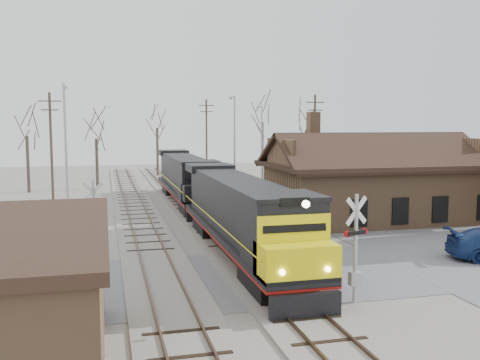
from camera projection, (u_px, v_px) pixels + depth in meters
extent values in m
plane|color=gray|center=(260.00, 276.00, 24.80)|extent=(140.00, 140.00, 0.00)
cube|color=slate|center=(260.00, 276.00, 24.80)|extent=(60.00, 9.00, 0.03)
cube|color=gray|center=(202.00, 219.00, 39.25)|extent=(3.40, 90.00, 0.12)
cube|color=#473323|center=(193.00, 218.00, 39.07)|extent=(0.08, 90.00, 0.14)
cube|color=#473323|center=(212.00, 217.00, 39.42)|extent=(0.08, 90.00, 0.14)
cube|color=gray|center=(140.00, 222.00, 38.16)|extent=(3.40, 90.00, 0.12)
cube|color=#473323|center=(130.00, 221.00, 37.97)|extent=(0.08, 90.00, 0.14)
cube|color=#473323|center=(151.00, 220.00, 38.32)|extent=(0.08, 90.00, 0.14)
cube|color=#876346|center=(371.00, 193.00, 39.09)|extent=(14.00, 8.00, 4.00)
cube|color=black|center=(372.00, 164.00, 38.87)|extent=(15.20, 9.20, 0.30)
cube|color=black|center=(388.00, 152.00, 36.54)|extent=(15.00, 4.71, 2.66)
cube|color=black|center=(358.00, 149.00, 40.98)|extent=(15.00, 4.71, 2.66)
cube|color=#876346|center=(313.00, 127.00, 39.05)|extent=(0.80, 0.80, 2.20)
cube|color=black|center=(275.00, 279.00, 22.48)|extent=(2.41, 3.85, 0.96)
cube|color=black|center=(216.00, 225.00, 34.54)|extent=(2.41, 3.85, 0.96)
cube|color=black|center=(239.00, 232.00, 28.43)|extent=(2.89, 19.24, 0.34)
cube|color=maroon|center=(239.00, 236.00, 28.45)|extent=(2.91, 19.24, 0.12)
cube|color=black|center=(234.00, 201.00, 29.43)|extent=(2.50, 13.95, 2.69)
cube|color=black|center=(283.00, 230.00, 21.41)|extent=(2.89, 2.69, 2.69)
cube|color=#FFEC0D|center=(296.00, 260.00, 19.92)|extent=(2.89, 1.73, 1.35)
cube|color=black|center=(305.00, 306.00, 19.14)|extent=(2.69, 0.25, 0.96)
cylinder|color=#FFF2CC|center=(306.00, 204.00, 18.83)|extent=(0.27, 0.10, 0.27)
cube|color=black|center=(197.00, 208.00, 41.51)|extent=(2.41, 3.85, 0.96)
cube|color=black|center=(176.00, 189.00, 53.57)|extent=(2.41, 3.85, 0.96)
cube|color=black|center=(185.00, 189.00, 47.46)|extent=(2.89, 19.24, 0.34)
cube|color=maroon|center=(185.00, 191.00, 47.48)|extent=(2.91, 19.24, 0.12)
cube|color=black|center=(183.00, 171.00, 48.46)|extent=(2.50, 13.95, 2.69)
cube|color=black|center=(199.00, 180.00, 40.44)|extent=(2.89, 2.69, 2.69)
cube|color=black|center=(203.00, 194.00, 38.95)|extent=(2.89, 1.73, 1.35)
cube|color=black|center=(205.00, 215.00, 38.17)|extent=(2.69, 0.25, 0.96)
cylinder|color=#A5A8AD|center=(356.00, 249.00, 20.93)|extent=(0.15, 0.15, 4.33)
cube|color=silver|center=(356.00, 211.00, 20.77)|extent=(1.08, 0.43, 1.13)
cube|color=silver|center=(356.00, 211.00, 20.77)|extent=(1.08, 0.43, 1.13)
cube|color=black|center=(356.00, 233.00, 20.86)|extent=(0.97, 0.48, 0.16)
cylinder|color=#B20C0C|center=(347.00, 234.00, 20.58)|extent=(0.27, 0.17, 0.26)
cylinder|color=#B20C0C|center=(365.00, 231.00, 21.13)|extent=(0.27, 0.17, 0.26)
cube|color=#A5A8AD|center=(355.00, 279.00, 21.05)|extent=(0.43, 0.32, 0.54)
cylinder|color=#A5A8AD|center=(94.00, 221.00, 27.36)|extent=(0.15, 0.15, 4.21)
cube|color=silver|center=(93.00, 192.00, 27.20)|extent=(1.09, 0.21, 1.10)
cube|color=silver|center=(93.00, 192.00, 27.20)|extent=(1.09, 0.21, 1.10)
cube|color=black|center=(94.00, 208.00, 27.29)|extent=(0.96, 0.30, 0.16)
cylinder|color=#B20C0C|center=(103.00, 208.00, 27.33)|extent=(0.26, 0.12, 0.25)
cylinder|color=#B20C0C|center=(84.00, 209.00, 27.25)|extent=(0.26, 0.12, 0.25)
cube|color=#A5A8AD|center=(95.00, 243.00, 27.48)|extent=(0.42, 0.32, 0.53)
cylinder|color=#A5A8AD|center=(66.00, 154.00, 37.48)|extent=(0.18, 0.18, 9.84)
cylinder|color=#A5A8AD|center=(65.00, 86.00, 37.84)|extent=(0.12, 1.80, 0.12)
cube|color=#A5A8AD|center=(65.00, 88.00, 38.62)|extent=(0.25, 0.50, 0.12)
cylinder|color=#A5A8AD|center=(235.00, 148.00, 48.94)|extent=(0.18, 0.18, 9.60)
cylinder|color=#A5A8AD|center=(232.00, 97.00, 49.32)|extent=(0.12, 1.80, 0.12)
cube|color=#A5A8AD|center=(230.00, 98.00, 50.10)|extent=(0.25, 0.50, 0.12)
cylinder|color=#A5A8AD|center=(262.00, 146.00, 60.04)|extent=(0.18, 0.18, 9.05)
cylinder|color=#A5A8AD|center=(259.00, 107.00, 60.44)|extent=(0.12, 1.80, 0.12)
cube|color=#A5A8AD|center=(257.00, 108.00, 61.22)|extent=(0.25, 0.50, 0.12)
cylinder|color=#382D23|center=(51.00, 146.00, 49.43)|extent=(0.24, 0.24, 9.91)
cube|color=#382D23|center=(50.00, 101.00, 48.99)|extent=(2.00, 0.10, 0.10)
cube|color=#382D23|center=(50.00, 110.00, 49.08)|extent=(1.60, 0.10, 0.10)
cylinder|color=#382D23|center=(207.00, 139.00, 69.49)|extent=(0.24, 0.24, 10.19)
cube|color=#382D23|center=(206.00, 105.00, 69.04)|extent=(2.00, 0.10, 0.10)
cube|color=#382D23|center=(206.00, 112.00, 69.12)|extent=(1.60, 0.10, 0.10)
cylinder|color=#382D23|center=(314.00, 143.00, 55.47)|extent=(0.24, 0.24, 10.04)
cube|color=#382D23|center=(315.00, 102.00, 55.03)|extent=(2.00, 0.10, 0.10)
cube|color=#382D23|center=(315.00, 110.00, 55.11)|extent=(1.60, 0.10, 0.10)
cylinder|color=#382D23|center=(28.00, 164.00, 54.63)|extent=(0.32, 0.32, 5.81)
cylinder|color=#382D23|center=(97.00, 164.00, 57.90)|extent=(0.32, 0.32, 5.44)
cylinder|color=#382D23|center=(157.00, 152.00, 71.88)|extent=(0.32, 0.32, 6.48)
cylinder|color=#382D23|center=(262.00, 151.00, 66.63)|extent=(0.32, 0.32, 7.26)
cylinder|color=#382D23|center=(306.00, 154.00, 68.35)|extent=(0.32, 0.32, 6.30)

